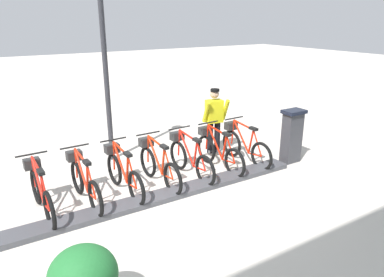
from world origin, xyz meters
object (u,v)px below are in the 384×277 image
object	(u,v)px
bike_docked_2	(189,157)
worker_near_rack	(214,119)
bike_docked_3	(158,165)
bike_docked_6	(41,191)
lamp_post	(104,46)
bike_docked_5	(84,182)
payment_kiosk	(292,135)
bike_docked_1	(218,151)
bike_docked_4	(123,173)
bike_docked_0	(244,145)

from	to	relation	value
bike_docked_2	worker_near_rack	xyz separation A→B (m)	(0.87, -1.26, 0.48)
bike_docked_2	bike_docked_3	world-z (taller)	same
bike_docked_6	lamp_post	distance (m)	3.51
bike_docked_3	bike_docked_5	xyz separation A→B (m)	(0.00, 1.52, 0.00)
payment_kiosk	bike_docked_5	distance (m)	4.81
bike_docked_5	lamp_post	distance (m)	3.15
bike_docked_1	bike_docked_6	world-z (taller)	same
bike_docked_4	worker_near_rack	world-z (taller)	worker_near_rack
bike_docked_3	worker_near_rack	xyz separation A→B (m)	(0.87, -2.02, 0.48)
bike_docked_1	bike_docked_2	distance (m)	0.76
bike_docked_2	bike_docked_4	world-z (taller)	same
bike_docked_5	worker_near_rack	size ratio (longest dim) A/B	1.04
payment_kiosk	bike_docked_2	distance (m)	2.56
lamp_post	bike_docked_4	bearing A→B (deg)	167.09
bike_docked_3	bike_docked_4	world-z (taller)	same
payment_kiosk	bike_docked_6	world-z (taller)	payment_kiosk
bike_docked_6	worker_near_rack	world-z (taller)	worker_near_rack
bike_docked_1	worker_near_rack	bearing A→B (deg)	-29.87
bike_docked_3	lamp_post	size ratio (longest dim) A/B	0.41
payment_kiosk	bike_docked_3	xyz separation A→B (m)	(0.57, 3.25, -0.24)
payment_kiosk	bike_docked_5	world-z (taller)	payment_kiosk
bike_docked_1	bike_docked_6	size ratio (longest dim) A/B	1.00
bike_docked_2	bike_docked_6	distance (m)	3.04
bike_docked_0	worker_near_rack	xyz separation A→B (m)	(0.87, 0.26, 0.48)
bike_docked_4	bike_docked_6	world-z (taller)	same
bike_docked_3	bike_docked_5	bearing A→B (deg)	90.00
bike_docked_1	lamp_post	bearing A→B (deg)	45.31
bike_docked_5	bike_docked_4	bearing A→B (deg)	-90.00
payment_kiosk	bike_docked_4	bearing A→B (deg)	81.88
bike_docked_3	worker_near_rack	bearing A→B (deg)	-66.63
bike_docked_0	worker_near_rack	bearing A→B (deg)	16.47
bike_docked_1	lamp_post	distance (m)	3.46
bike_docked_4	bike_docked_5	bearing A→B (deg)	90.00
bike_docked_3	bike_docked_4	bearing A→B (deg)	90.00
payment_kiosk	bike_docked_5	size ratio (longest dim) A/B	0.74
bike_docked_0	bike_docked_2	distance (m)	1.52
bike_docked_0	bike_docked_3	distance (m)	2.28
bike_docked_1	worker_near_rack	size ratio (longest dim) A/B	1.04
lamp_post	bike_docked_0	bearing A→B (deg)	-125.07
bike_docked_4	lamp_post	bearing A→B (deg)	-12.91
bike_docked_1	worker_near_rack	distance (m)	1.12
bike_docked_6	bike_docked_1	bearing A→B (deg)	-90.00
worker_near_rack	bike_docked_0	bearing A→B (deg)	-163.53
bike_docked_4	bike_docked_0	bearing A→B (deg)	-90.00
bike_docked_0	bike_docked_5	distance (m)	3.80
bike_docked_1	bike_docked_2	world-z (taller)	same
bike_docked_2	bike_docked_4	xyz separation A→B (m)	(0.00, 1.52, 0.00)
bike_docked_4	payment_kiosk	bearing A→B (deg)	-98.12
bike_docked_6	lamp_post	size ratio (longest dim) A/B	0.41
bike_docked_1	bike_docked_0	bearing A→B (deg)	-90.00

